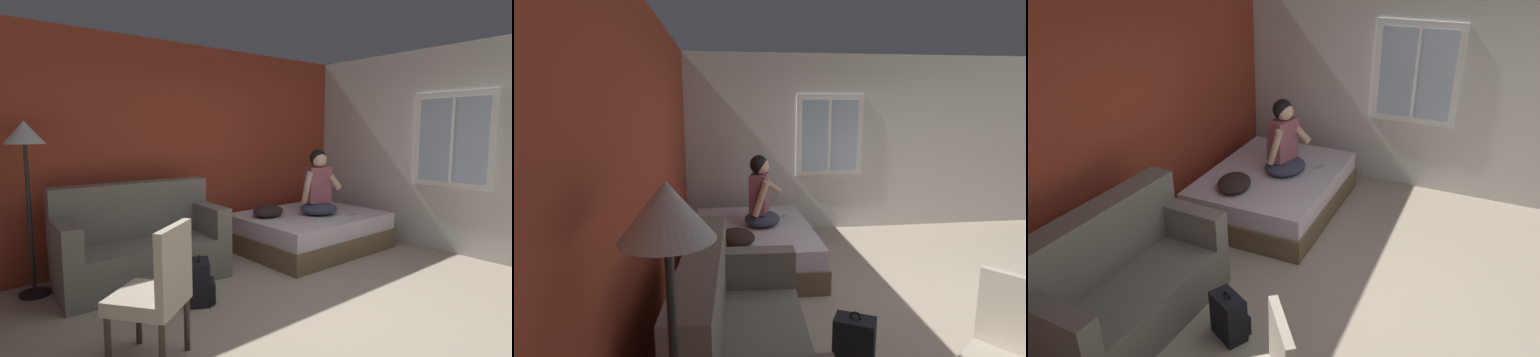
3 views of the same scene
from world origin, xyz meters
TOP-DOWN VIEW (x-y plane):
  - ground_plane at (0.00, 0.00)m, footprint 40.00×40.00m
  - wall_back_accent at (0.00, 2.67)m, footprint 10.36×0.16m
  - wall_side_with_window at (2.76, 0.01)m, footprint 0.19×6.58m
  - bed at (1.40, 1.70)m, footprint 1.94×1.46m
  - couch at (-0.89, 1.99)m, footprint 1.74×0.91m
  - side_chair at (-1.42, 0.44)m, footprint 0.65×0.65m
  - person_seated at (1.45, 1.59)m, footprint 0.61×0.55m
  - backpack at (-0.69, 1.11)m, footprint 0.33×0.35m
  - throw_pillow at (0.84, 1.91)m, footprint 0.57×0.49m
  - cell_phone at (1.75, 1.26)m, footprint 0.16×0.13m
  - floor_lamp at (-1.87, 2.28)m, footprint 0.36×0.36m

SIDE VIEW (x-z plane):
  - ground_plane at x=0.00m, z-range 0.00..0.00m
  - backpack at x=-0.69m, z-range -0.04..0.42m
  - bed at x=1.40m, z-range 0.00..0.48m
  - couch at x=-0.89m, z-range -0.13..0.91m
  - cell_phone at x=1.75m, z-range 0.48..0.49m
  - side_chair at x=-1.42m, z-range 0.04..1.02m
  - throw_pillow at x=0.84m, z-range 0.48..0.62m
  - person_seated at x=1.45m, z-range 0.40..1.27m
  - wall_back_accent at x=0.00m, z-range 0.00..2.70m
  - wall_side_with_window at x=2.76m, z-range 0.00..2.70m
  - floor_lamp at x=-1.87m, z-range 0.58..2.28m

